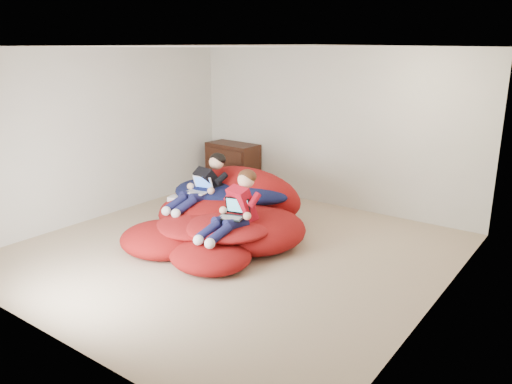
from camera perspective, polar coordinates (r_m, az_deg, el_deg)
name	(u,v)px	position (r m, az deg, el deg)	size (l,w,h in m)	color
room_shell	(233,234)	(6.33, -2.63, -4.87)	(5.10, 5.10, 2.77)	tan
dresser	(233,167)	(9.03, -2.68, 2.91)	(0.97, 0.56, 0.85)	black
beanbag_pile	(224,217)	(6.84, -3.66, -2.86)	(2.31, 2.45, 0.89)	maroon
cream_pillow	(229,176)	(7.55, -3.13, 1.80)	(0.41, 0.26, 0.26)	beige
older_boy	(204,183)	(7.00, -5.98, 1.06)	(0.38, 1.13, 0.70)	black
younger_boy	(236,205)	(6.07, -2.33, -1.54)	(0.38, 1.00, 0.75)	red
laptop_white	(199,188)	(6.95, -6.48, 0.46)	(0.32, 0.33, 0.21)	silver
laptop_black	(234,212)	(6.07, -2.54, -2.33)	(0.37, 0.36, 0.23)	black
power_adapter	(176,198)	(7.21, -9.18, -0.74)	(0.17, 0.17, 0.07)	silver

